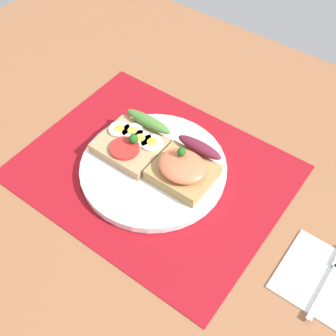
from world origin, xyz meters
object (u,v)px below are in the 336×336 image
sandwich_salmon (184,168)px  fork (330,279)px  napkin (327,282)px  plate (153,168)px  sandwich_egg_tomato (133,141)px

sandwich_salmon → fork: size_ratio=0.75×
napkin → fork: fork is taller
plate → sandwich_salmon: 6.07cm
sandwich_egg_tomato → napkin: (36.62, -2.81, -2.69)cm
sandwich_salmon → fork: 26.53cm
sandwich_egg_tomato → napkin: bearing=-4.4°
fork → sandwich_egg_tomato: bearing=176.2°
sandwich_egg_tomato → sandwich_salmon: bearing=-0.6°
sandwich_egg_tomato → fork: (36.76, -2.43, -2.23)cm
sandwich_egg_tomato → fork: 36.91cm
plate → sandwich_salmon: bearing=13.4°
fork → napkin: bearing=-110.1°
plate → napkin: (31.41, -1.45, -0.67)cm
sandwich_egg_tomato → napkin: 36.83cm
sandwich_egg_tomato → napkin: sandwich_egg_tomato is taller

